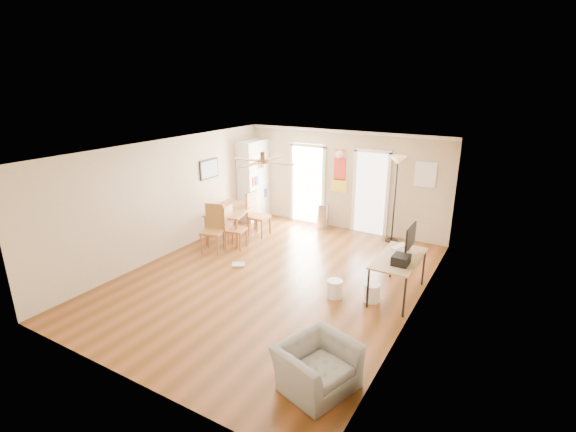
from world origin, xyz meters
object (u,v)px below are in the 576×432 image
Objects in this scene: dining_chair_near at (212,229)px; trash_can at (323,216)px; wastebasket_a at (335,289)px; computer_desk at (397,277)px; armchair at (317,366)px; bookshelf at (254,180)px; dining_table at (232,222)px; dining_chair_right_b at (236,228)px; dining_chair_right_a at (259,215)px; printer at (401,260)px; wastebasket_b at (372,293)px; torchiere_lamp at (395,200)px.

dining_chair_near is 3.13m from trash_can.
wastebasket_a is at bearing -26.74° from dining_chair_near.
armchair is (-0.19, -2.91, -0.07)m from computer_desk.
wastebasket_a is at bearing -29.66° from bookshelf.
dining_table reaches higher than wastebasket_a.
trash_can is 6.13m from armchair.
bookshelf reaches higher than dining_chair_right_b.
trash_can is at bearing 43.78° from dining_chair_near.
dining_chair_right_a is 3.49× the size of printer.
dining_chair_near is 1.61× the size of trash_can.
dining_chair_right_b is at bearing -117.07° from trash_can.
bookshelf is 1.49× the size of dining_table.
dining_chair_right_b is at bearing 161.54° from wastebasket_a.
wastebasket_a is (2.98, -1.97, -0.39)m from dining_chair_right_a.
printer is (4.60, -1.21, 0.48)m from dining_table.
dining_chair_right_b is (0.00, -0.98, -0.04)m from dining_chair_right_a.
printer is at bearing 19.59° from wastebasket_b.
bookshelf is 5.05m from wastebasket_a.
dining_chair_right_b is at bearing -57.74° from bookshelf.
bookshelf is 6.97× the size of printer.
wastebasket_b is (3.63, -0.80, -0.35)m from dining_chair_right_b.
dining_chair_right_a is at bearing 161.15° from computer_desk.
trash_can is at bearing 43.25° from armchair.
wastebasket_b is (2.46, -3.08, -0.17)m from trash_can.
dining_chair_right_a reaches higher than printer.
trash_can is at bearing -38.37° from dining_chair_right_b.
dining_chair_near reaches higher than armchair.
dining_chair_right_b reaches higher than wastebasket_a.
printer is (4.96, -2.72, -0.26)m from bookshelf.
torchiere_lamp is at bearing 108.58° from computer_desk.
trash_can is at bearing 136.34° from computer_desk.
torchiere_lamp is 3.40m from wastebasket_a.
dining_chair_right_a reaches higher than dining_chair_near.
armchair is at bearing -40.35° from bookshelf.
trash_can is 2.12× the size of printer.
wastebasket_a is at bearing -161.01° from printer.
dining_chair_near is 3.42× the size of printer.
dining_chair_right_b reaches higher than printer.
bookshelf is at bearing 38.65° from dining_chair_right_a.
bookshelf is 3.97m from torchiere_lamp.
bookshelf is 5.48m from computer_desk.
dining_chair_right_a reaches higher than wastebasket_b.
printer is at bearing -20.11° from bookshelf.
dining_table is 1.04× the size of computer_desk.
wastebasket_b is 0.35× the size of armchair.
dining_chair_near is at bearing -141.10° from torchiere_lamp.
torchiere_lamp is at bearing 21.48° from dining_chair_near.
printer reaches higher than trash_can.
bookshelf is 5.45m from wastebasket_b.
computer_desk is at bearing 53.50° from wastebasket_b.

